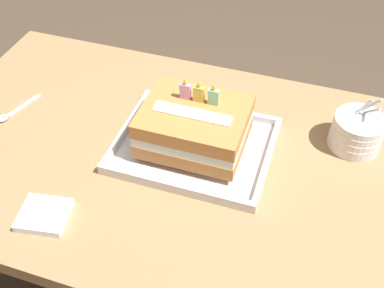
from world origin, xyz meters
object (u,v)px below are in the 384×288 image
birthday_cake (195,126)px  serving_spoon_near_tray (9,114)px  napkin_pile (44,215)px  bowl_stack (357,132)px  foil_tray (195,147)px

birthday_cake → serving_spoon_near_tray: 0.45m
birthday_cake → napkin_pile: bearing=-128.8°
serving_spoon_near_tray → napkin_pile: bearing=-45.0°
birthday_cake → serving_spoon_near_tray: size_ratio=1.74×
napkin_pile → serving_spoon_near_tray: bearing=135.0°
bowl_stack → napkin_pile: size_ratio=1.20×
foil_tray → bowl_stack: size_ratio=2.66×
bowl_stack → foil_tray: bearing=-159.4°
bowl_stack → birthday_cake: bearing=-159.4°
bowl_stack → serving_spoon_near_tray: 0.79m
foil_tray → bowl_stack: bearing=20.6°
foil_tray → napkin_pile: size_ratio=3.20×
serving_spoon_near_tray → bowl_stack: bearing=11.3°
birthday_cake → serving_spoon_near_tray: bearing=-176.0°
foil_tray → bowl_stack: 0.35m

